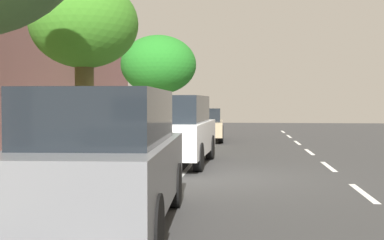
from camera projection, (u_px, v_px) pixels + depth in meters
ground at (212, 178)px, 12.22m from camera, size 65.07×65.07×0.00m
sidewalk at (30, 172)px, 12.67m from camera, size 4.39×40.67×0.14m
curb_edge at (120, 173)px, 12.44m from camera, size 0.16×40.67×0.14m
lane_stripe_centre at (343, 177)px, 12.23m from camera, size 0.14×40.00×0.01m
lane_stripe_bike_edge at (180, 177)px, 12.30m from camera, size 0.12×40.67×0.01m
parked_sedan_tan_nearest at (204, 125)px, 23.78m from camera, size 1.97×4.47×1.52m
parked_suv_white_second at (175, 129)px, 14.79m from camera, size 2.11×4.77×1.99m
parked_suv_grey_mid at (105, 156)px, 7.35m from camera, size 2.14×4.79×1.99m
bicycle_at_curb at (176, 140)px, 19.15m from camera, size 1.39×1.10×0.74m
cyclist_with_backpack at (172, 122)px, 19.58m from camera, size 0.55×0.53×1.71m
street_tree_near_cyclist at (158, 65)px, 23.49m from camera, size 3.47×3.47×4.73m
street_tree_mid_block at (84, 27)px, 12.55m from camera, size 2.67×2.67×4.67m
pedestrian_on_phone at (96, 121)px, 17.87m from camera, size 0.60×0.32×1.75m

